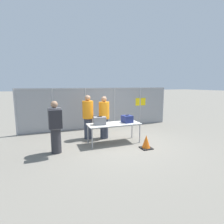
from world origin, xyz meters
The scene contains 10 objects.
ground_plane centered at (0.00, 0.00, 0.00)m, with size 120.00×120.00×0.00m, color slate.
fence_section centered at (0.02, 2.44, 1.03)m, with size 7.42×0.07×1.97m.
inspection_table centered at (-0.22, 0.07, 0.67)m, with size 1.91×0.73×0.72m.
suitcase_grey centered at (-0.75, 0.10, 0.86)m, with size 0.46×0.31×0.30m.
suitcase_navy centered at (0.31, 0.08, 0.85)m, with size 0.38×0.39×0.29m.
traveler_hooded centered at (-2.25, -0.21, 0.90)m, with size 0.40×0.62×1.63m.
security_worker_near centered at (-0.36, 0.77, 0.86)m, with size 0.41×0.41×1.67m.
security_worker_far centered at (-0.97, 0.95, 0.89)m, with size 0.42×0.42×1.71m.
utility_trailer centered at (1.50, 4.94, 0.38)m, with size 4.41×2.08×0.63m.
traffic_cone centered at (0.57, -0.84, 0.21)m, with size 0.37×0.37×0.46m.
Camera 1 is at (-2.48, -5.65, 2.11)m, focal length 28.00 mm.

